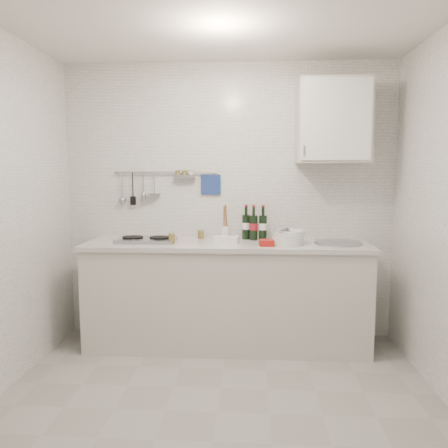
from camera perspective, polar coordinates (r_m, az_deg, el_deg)
name	(u,v)px	position (r m, az deg, el deg)	size (l,w,h in m)	color
floor	(217,412)	(3.03, -0.89, -23.35)	(3.00, 3.00, 0.00)	gray
ceiling	(216,0)	(2.80, -1.00, 27.24)	(3.00, 3.00, 0.00)	silver
back_wall	(228,202)	(4.03, 0.56, 2.90)	(3.00, 0.02, 2.50)	silver
counter	(227,297)	(3.88, 0.42, -9.53)	(2.44, 0.64, 0.96)	#BDB6AE
wall_rail	(163,183)	(4.06, -7.93, 5.35)	(0.98, 0.09, 0.34)	#93969B
wall_cabinet	(333,122)	(3.92, 14.03, 12.84)	(0.60, 0.38, 0.70)	#BDB6AE
plate_stack_hob	(138,239)	(3.96, -11.16, -1.92)	(0.28, 0.27, 0.02)	#4E59B1
plate_stack_sink	(288,237)	(3.71, 8.40, -1.75)	(0.31, 0.29, 0.13)	white
wine_bottles	(254,223)	(3.91, 3.96, 0.20)	(0.22, 0.12, 0.31)	black
butter_dish	(227,240)	(3.71, 0.34, -2.09)	(0.20, 0.10, 0.06)	white
strawberry_punnet	(266,243)	(3.61, 5.54, -2.46)	(0.12, 0.12, 0.05)	red
utensil_crock	(225,231)	(3.98, 0.15, -0.86)	(0.08, 0.08, 0.31)	white
jar_a	(201,234)	(3.99, -3.04, -1.31)	(0.06, 0.06, 0.08)	brown
jar_b	(296,236)	(3.95, 9.35, -1.59)	(0.06, 0.06, 0.06)	brown
jar_c	(282,237)	(3.85, 7.59, -1.64)	(0.06, 0.06, 0.08)	brown
jar_d	(172,238)	(3.72, -6.84, -1.84)	(0.06, 0.06, 0.09)	brown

